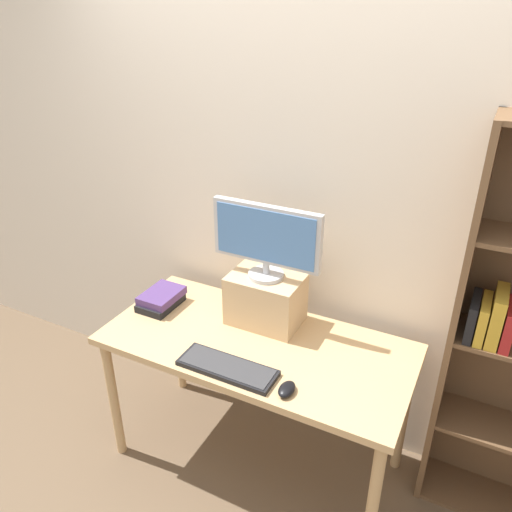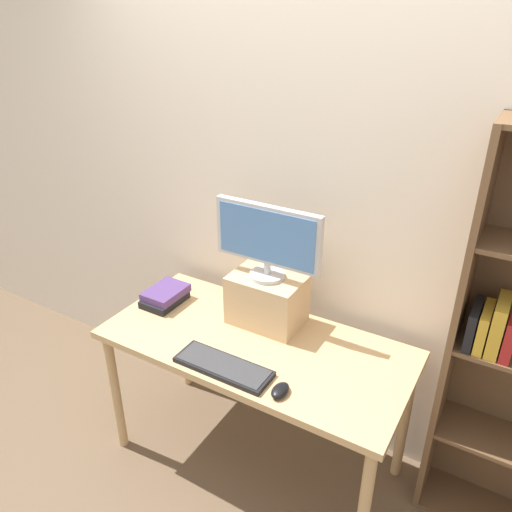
% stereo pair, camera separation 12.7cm
% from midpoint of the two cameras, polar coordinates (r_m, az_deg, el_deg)
% --- Properties ---
extents(ground_plane, '(12.00, 12.00, 0.00)m').
position_cam_midpoint_polar(ground_plane, '(2.93, -1.32, -22.00)').
color(ground_plane, brown).
extents(back_wall, '(7.00, 0.08, 2.60)m').
position_cam_midpoint_polar(back_wall, '(2.51, 3.37, 5.70)').
color(back_wall, beige).
rests_on(back_wall, ground_plane).
extents(desk, '(1.47, 0.69, 0.77)m').
position_cam_midpoint_polar(desk, '(2.45, -1.50, -11.32)').
color(desk, tan).
rests_on(desk, ground_plane).
extents(riser_box, '(0.35, 0.25, 0.26)m').
position_cam_midpoint_polar(riser_box, '(2.47, -0.37, -4.96)').
color(riser_box, tan).
rests_on(riser_box, desk).
extents(computer_monitor, '(0.54, 0.17, 0.37)m').
position_cam_midpoint_polar(computer_monitor, '(2.31, -0.41, 1.98)').
color(computer_monitor, '#B7B7BA').
rests_on(computer_monitor, riser_box).
extents(keyboard, '(0.44, 0.15, 0.02)m').
position_cam_midpoint_polar(keyboard, '(2.23, -4.96, -12.63)').
color(keyboard, black).
rests_on(keyboard, desk).
extents(computer_mouse, '(0.06, 0.10, 0.04)m').
position_cam_midpoint_polar(computer_mouse, '(2.12, 1.76, -15.01)').
color(computer_mouse, black).
rests_on(computer_mouse, desk).
extents(book_stack, '(0.17, 0.24, 0.08)m').
position_cam_midpoint_polar(book_stack, '(2.69, -12.13, -4.85)').
color(book_stack, black).
rests_on(book_stack, desk).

